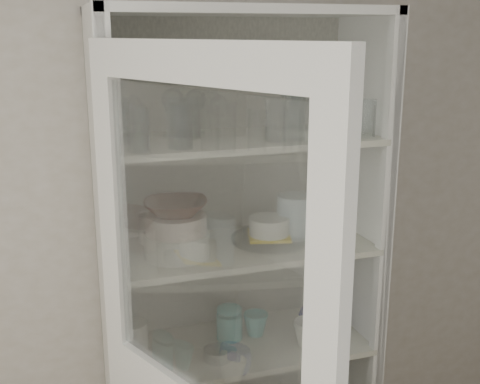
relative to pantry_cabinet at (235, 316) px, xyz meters
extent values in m
cube|color=#B7AD9C|center=(-0.20, 0.16, 0.36)|extent=(3.60, 0.02, 2.60)
cube|color=silver|center=(-0.48, -0.06, 0.11)|extent=(0.03, 0.45, 2.10)
cube|color=silver|center=(0.48, -0.06, 0.11)|extent=(0.03, 0.45, 2.10)
cube|color=slate|center=(0.00, 0.15, 0.11)|extent=(1.00, 0.03, 2.10)
cube|color=silver|center=(0.00, -0.06, 1.14)|extent=(1.00, 0.45, 0.03)
cube|color=beige|center=(0.00, -0.08, -0.09)|extent=(0.94, 0.42, 0.02)
cube|color=beige|center=(0.00, -0.08, 0.31)|extent=(0.94, 0.42, 0.02)
cube|color=beige|center=(0.00, -0.08, 0.71)|extent=(0.94, 0.42, 0.02)
cube|color=silver|center=(-0.32, -0.70, 1.01)|extent=(0.40, 0.84, 0.10)
cube|color=silver|center=(-0.48, -0.33, 0.56)|extent=(0.07, 0.10, 0.80)
cube|color=silver|center=(-0.15, -1.07, 0.56)|extent=(0.07, 0.10, 0.80)
cube|color=silver|center=(-0.32, -0.70, 0.56)|extent=(0.30, 0.66, 0.78)
cylinder|color=silver|center=(-0.24, -0.22, 0.79)|extent=(0.08, 0.08, 0.14)
cylinder|color=silver|center=(-0.38, -0.23, 0.79)|extent=(0.07, 0.07, 0.14)
cylinder|color=silver|center=(-0.25, -0.22, 0.79)|extent=(0.07, 0.07, 0.14)
cylinder|color=silver|center=(0.08, -0.19, 0.79)|extent=(0.08, 0.08, 0.14)
cylinder|color=silver|center=(0.27, -0.21, 0.79)|extent=(0.08, 0.08, 0.13)
cylinder|color=silver|center=(0.15, -0.18, 0.80)|extent=(0.08, 0.08, 0.15)
cylinder|color=silver|center=(0.41, -0.22, 0.79)|extent=(0.07, 0.07, 0.13)
cylinder|color=silver|center=(-0.41, -0.07, 0.79)|extent=(0.07, 0.07, 0.14)
cylinder|color=silver|center=(-0.17, -0.04, 0.79)|extent=(0.07, 0.07, 0.14)
cylinder|color=silver|center=(-0.23, -0.07, 0.79)|extent=(0.10, 0.10, 0.15)
cylinder|color=silver|center=(-0.25, -0.11, 0.36)|extent=(0.23, 0.23, 0.08)
cylinder|color=silver|center=(-0.26, 0.07, 0.37)|extent=(0.19, 0.19, 0.10)
cylinder|color=beige|center=(-0.25, -0.11, 0.44)|extent=(0.24, 0.24, 0.07)
imported|color=#401E15|center=(-0.25, -0.11, 0.50)|extent=(0.26, 0.26, 0.05)
cylinder|color=silver|center=(0.11, -0.07, 0.33)|extent=(0.36, 0.36, 0.02)
cube|color=yellow|center=(0.11, -0.07, 0.34)|extent=(0.19, 0.19, 0.01)
cylinder|color=silver|center=(0.11, -0.07, 0.38)|extent=(0.19, 0.19, 0.06)
cylinder|color=silver|center=(0.23, -0.04, 0.40)|extent=(0.14, 0.14, 0.16)
imported|color=navy|center=(0.30, -0.10, -0.03)|extent=(0.14, 0.14, 0.10)
imported|color=#1B6C77|center=(0.08, -0.03, -0.03)|extent=(0.11, 0.11, 0.09)
imported|color=silver|center=(0.23, -0.17, -0.03)|extent=(0.13, 0.13, 0.10)
cylinder|color=#1B6C77|center=(-0.03, -0.02, -0.03)|extent=(0.10, 0.10, 0.10)
ellipsoid|color=#1B6C77|center=(-0.03, -0.02, 0.03)|extent=(0.10, 0.10, 0.02)
cylinder|color=silver|center=(-0.12, -0.16, -0.06)|extent=(0.10, 0.10, 0.04)
cylinder|color=silver|center=(-0.41, -0.05, -0.01)|extent=(0.16, 0.16, 0.14)
camera|label=1|loc=(-0.66, -2.05, 1.08)|focal=45.00mm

